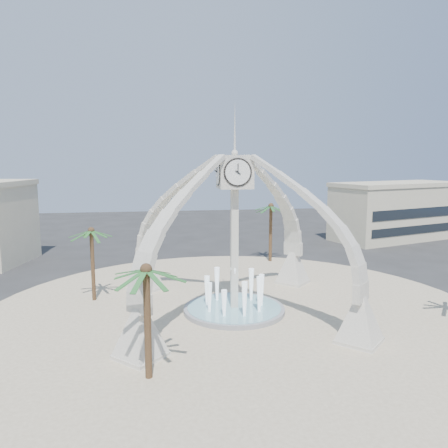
{
  "coord_description": "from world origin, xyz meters",
  "views": [
    {
      "loc": [
        -5.97,
        -32.64,
        11.98
      ],
      "look_at": [
        -0.5,
        2.0,
        6.78
      ],
      "focal_mm": 35.0,
      "sensor_mm": 36.0,
      "label": 1
    }
  ],
  "objects": [
    {
      "name": "palm_west",
      "position": [
        -11.35,
        4.71,
        5.98
      ],
      "size": [
        4.6,
        4.6,
        6.75
      ],
      "rotation": [
        0.0,
        0.0,
        -0.43
      ],
      "color": "brown",
      "rests_on": "ground"
    },
    {
      "name": "palm_north",
      "position": [
        7.33,
        16.44,
        6.51
      ],
      "size": [
        5.27,
        5.27,
        7.4
      ],
      "rotation": [
        0.0,
        0.0,
        0.34
      ],
      "color": "brown",
      "rests_on": "ground"
    },
    {
      "name": "fountain",
      "position": [
        0.0,
        0.0,
        0.29
      ],
      "size": [
        8.0,
        8.0,
        3.62
      ],
      "color": "gray",
      "rests_on": "ground"
    },
    {
      "name": "plaza",
      "position": [
        0.0,
        0.0,
        0.03
      ],
      "size": [
        40.0,
        40.0,
        0.06
      ],
      "primitive_type": "cylinder",
      "color": "beige",
      "rests_on": "ground"
    },
    {
      "name": "clock_tower",
      "position": [
        -0.0,
        -0.0,
        6.49
      ],
      "size": [
        17.94,
        17.94,
        16.3
      ],
      "color": "beige",
      "rests_on": "ground"
    },
    {
      "name": "palm_south",
      "position": [
        -6.54,
        -9.68,
        6.09
      ],
      "size": [
        5.34,
        5.34,
        6.96
      ],
      "rotation": [
        0.0,
        0.0,
        -0.37
      ],
      "color": "brown",
      "rests_on": "ground"
    },
    {
      "name": "building_ne",
      "position": [
        30.0,
        28.0,
        4.31
      ],
      "size": [
        21.87,
        14.17,
        8.6
      ],
      "rotation": [
        0.0,
        0.0,
        0.31
      ],
      "color": "beige",
      "rests_on": "ground"
    },
    {
      "name": "ground",
      "position": [
        0.0,
        0.0,
        0.0
      ],
      "size": [
        140.0,
        140.0,
        0.0
      ],
      "primitive_type": "plane",
      "color": "#282828",
      "rests_on": "ground"
    }
  ]
}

